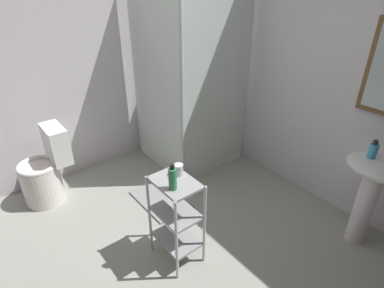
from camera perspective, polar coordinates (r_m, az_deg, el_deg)
The scene contains 11 objects.
ground_plane at distance 2.64m, azimuth -5.61°, elevation -22.62°, with size 4.20×4.20×0.02m, color #979B90.
wall_back at distance 3.13m, azimuth 23.35°, elevation 11.90°, with size 4.20×0.14×2.50m.
wall_left at distance 3.46m, azimuth -24.36°, elevation 13.18°, with size 0.10×4.20×2.50m, color silver.
shower_stall at distance 3.66m, azimuth -0.62°, elevation 3.33°, with size 0.92×0.92×2.00m.
pedestal_sink at distance 2.85m, azimuth 29.85°, elevation -6.47°, with size 0.46×0.37×0.81m.
toilet at distance 3.41m, azimuth -25.10°, elevation -4.66°, with size 0.37×0.49×0.76m.
storage_cart at distance 2.44m, azimuth -2.89°, elevation -12.59°, with size 0.38×0.28×0.74m.
hand_soap_bottle at distance 2.72m, azimuth 30.07°, elevation -1.00°, with size 0.06×0.06×0.14m.
body_wash_bottle_green at distance 2.13m, azimuth -3.54°, elevation -6.25°, with size 0.06×0.06×0.20m.
rinse_cup at distance 2.29m, azimuth -2.46°, elevation -4.70°, with size 0.07×0.07×0.09m, color silver.
bath_mat at distance 3.26m, azimuth -5.72°, elevation -9.92°, with size 0.60×0.40×0.02m, color gray.
Camera 1 is at (1.42, -0.82, 2.06)m, focal length 29.34 mm.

